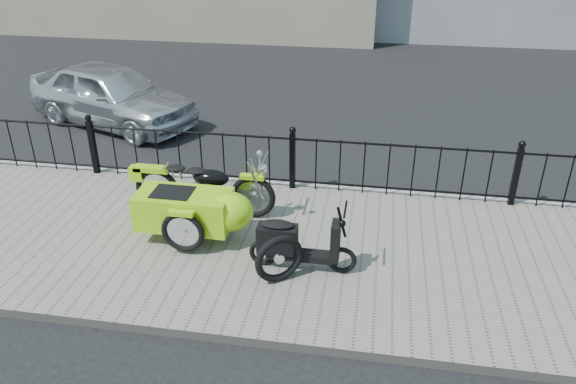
% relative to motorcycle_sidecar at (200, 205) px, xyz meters
% --- Properties ---
extents(ground, '(120.00, 120.00, 0.00)m').
position_rel_motorcycle_sidecar_xyz_m(ground, '(1.04, 0.39, -0.59)').
color(ground, black).
rests_on(ground, ground).
extents(sidewalk, '(30.00, 3.80, 0.12)m').
position_rel_motorcycle_sidecar_xyz_m(sidewalk, '(1.04, -0.11, -0.53)').
color(sidewalk, slate).
rests_on(sidewalk, ground).
extents(curb, '(30.00, 0.10, 0.12)m').
position_rel_motorcycle_sidecar_xyz_m(curb, '(1.04, 1.83, -0.53)').
color(curb, gray).
rests_on(curb, ground).
extents(iron_fence, '(14.11, 0.11, 1.08)m').
position_rel_motorcycle_sidecar_xyz_m(iron_fence, '(1.04, 1.69, -0.01)').
color(iron_fence, black).
rests_on(iron_fence, sidewalk).
extents(motorcycle_sidecar, '(2.28, 1.48, 0.98)m').
position_rel_motorcycle_sidecar_xyz_m(motorcycle_sidecar, '(0.00, 0.00, 0.00)').
color(motorcycle_sidecar, black).
rests_on(motorcycle_sidecar, sidewalk).
extents(scooter, '(1.41, 0.41, 0.95)m').
position_rel_motorcycle_sidecar_xyz_m(scooter, '(1.45, -0.60, -0.10)').
color(scooter, black).
rests_on(scooter, sidewalk).
extents(spare_tire, '(0.58, 0.46, 0.65)m').
position_rel_motorcycle_sidecar_xyz_m(spare_tire, '(1.30, -0.91, -0.15)').
color(spare_tire, black).
rests_on(spare_tire, sidewalk).
extents(sedan_car, '(4.23, 2.87, 1.34)m').
position_rel_motorcycle_sidecar_xyz_m(sedan_car, '(-3.35, 4.33, 0.07)').
color(sedan_car, silver).
rests_on(sedan_car, ground).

